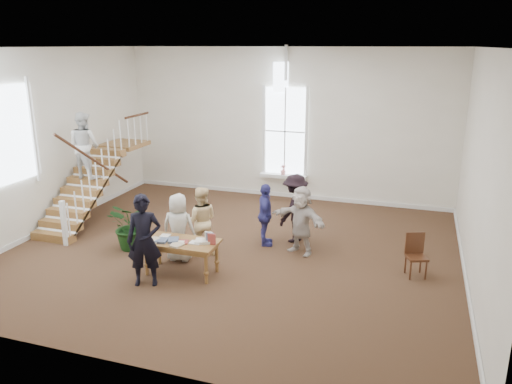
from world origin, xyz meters
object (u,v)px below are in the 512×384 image
(police_officer, at_px, (144,241))
(side_chair, at_px, (416,252))
(person_yellow, at_px, (201,220))
(library_table, at_px, (180,245))
(elderly_woman, at_px, (179,227))
(woman_cluster_a, at_px, (265,215))
(woman_cluster_b, at_px, (295,208))
(floor_plant, at_px, (132,226))
(woman_cluster_c, at_px, (301,220))

(police_officer, relative_size, side_chair, 2.05)
(person_yellow, bearing_deg, side_chair, 164.33)
(library_table, relative_size, elderly_woman, 1.02)
(woman_cluster_a, distance_m, woman_cluster_b, 0.75)
(police_officer, bearing_deg, library_table, 34.17)
(floor_plant, bearing_deg, library_table, -26.53)
(library_table, xyz_separation_m, woman_cluster_c, (2.09, 1.82, 0.15))
(person_yellow, height_order, woman_cluster_a, person_yellow)
(police_officer, bearing_deg, person_yellow, 55.42)
(elderly_woman, xyz_separation_m, floor_plant, (-1.30, 0.20, -0.19))
(woman_cluster_a, bearing_deg, woman_cluster_c, -119.71)
(police_officer, height_order, person_yellow, police_officer)
(woman_cluster_a, relative_size, side_chair, 1.66)
(library_table, relative_size, police_officer, 0.83)
(elderly_woman, relative_size, woman_cluster_a, 1.02)
(woman_cluster_b, xyz_separation_m, woman_cluster_c, (0.30, -0.65, -0.05))
(floor_plant, relative_size, side_chair, 1.26)
(police_officer, relative_size, floor_plant, 1.63)
(side_chair, bearing_deg, woman_cluster_b, 139.60)
(library_table, xyz_separation_m, floor_plant, (-1.63, 0.81, -0.07))
(library_table, distance_m, side_chair, 4.81)
(elderly_woman, height_order, side_chair, elderly_woman)
(side_chair, bearing_deg, floor_plant, 165.57)
(library_table, height_order, person_yellow, person_yellow)
(person_yellow, relative_size, side_chair, 1.74)
(woman_cluster_a, distance_m, woman_cluster_c, 0.92)
(police_officer, bearing_deg, floor_plant, 107.87)
(woman_cluster_a, bearing_deg, side_chair, -116.77)
(person_yellow, bearing_deg, floor_plant, -9.24)
(woman_cluster_c, bearing_deg, elderly_woman, -128.26)
(woman_cluster_c, bearing_deg, library_table, -113.73)
(woman_cluster_b, bearing_deg, person_yellow, -34.54)
(woman_cluster_b, distance_m, woman_cluster_c, 0.72)
(library_table, relative_size, woman_cluster_c, 0.98)
(library_table, bearing_deg, floor_plant, 152.63)
(elderly_woman, bearing_deg, woman_cluster_a, -144.69)
(side_chair, bearing_deg, police_officer, -177.68)
(woman_cluster_b, xyz_separation_m, floor_plant, (-3.43, -1.66, -0.26))
(police_officer, bearing_deg, elderly_woman, 63.72)
(elderly_woman, distance_m, side_chair, 4.99)
(floor_plant, bearing_deg, police_officer, -50.43)
(elderly_woman, xyz_separation_m, side_chair, (4.91, 0.84, -0.26))
(elderly_woman, distance_m, woman_cluster_a, 2.08)
(floor_plant, xyz_separation_m, side_chair, (6.21, 0.63, -0.07))
(woman_cluster_c, bearing_deg, side_chair, 16.77)
(library_table, height_order, side_chair, side_chair)
(elderly_woman, xyz_separation_m, woman_cluster_a, (1.53, 1.41, -0.01))
(library_table, relative_size, person_yellow, 0.99)
(police_officer, relative_size, woman_cluster_c, 1.17)
(woman_cluster_b, height_order, floor_plant, woman_cluster_b)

